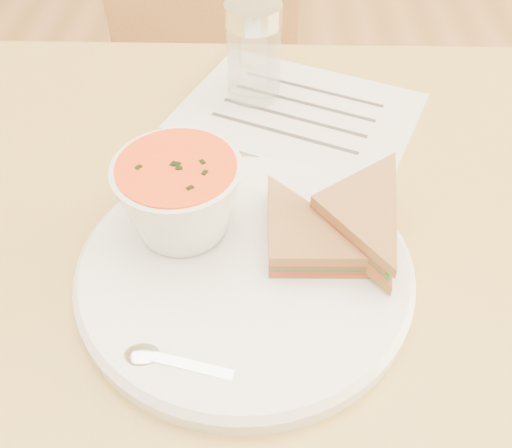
# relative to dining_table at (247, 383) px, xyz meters

# --- Properties ---
(dining_table) EXTENTS (1.00, 0.70, 0.75)m
(dining_table) POSITION_rel_dining_table_xyz_m (0.00, 0.00, 0.00)
(dining_table) COLOR brown
(dining_table) RESTS_ON floor
(chair_far) EXTENTS (0.49, 0.49, 0.87)m
(chair_far) POSITION_rel_dining_table_xyz_m (-0.05, 0.50, 0.06)
(chair_far) COLOR brown
(chair_far) RESTS_ON floor
(plate) EXTENTS (0.38, 0.38, 0.02)m
(plate) POSITION_rel_dining_table_xyz_m (0.01, -0.09, 0.38)
(plate) COLOR white
(plate) RESTS_ON dining_table
(soup_bowl) EXTENTS (0.13, 0.13, 0.08)m
(soup_bowl) POSITION_rel_dining_table_xyz_m (-0.06, -0.05, 0.43)
(soup_bowl) COLOR white
(soup_bowl) RESTS_ON plate
(sandwich_half_a) EXTENTS (0.11, 0.11, 0.03)m
(sandwich_half_a) POSITION_rel_dining_table_xyz_m (0.03, -0.11, 0.41)
(sandwich_half_a) COLOR #9A5C36
(sandwich_half_a) RESTS_ON plate
(sandwich_half_b) EXTENTS (0.15, 0.15, 0.03)m
(sandwich_half_b) POSITION_rel_dining_table_xyz_m (0.07, -0.05, 0.42)
(sandwich_half_b) COLOR #9A5C36
(sandwich_half_b) RESTS_ON plate
(spoon) EXTENTS (0.16, 0.06, 0.01)m
(spoon) POSITION_rel_dining_table_xyz_m (-0.03, -0.20, 0.40)
(spoon) COLOR silver
(spoon) RESTS_ON plate
(paper_menu) EXTENTS (0.35, 0.31, 0.00)m
(paper_menu) POSITION_rel_dining_table_xyz_m (0.06, 0.18, 0.38)
(paper_menu) COLOR silver
(paper_menu) RESTS_ON dining_table
(condiment_shaker) EXTENTS (0.07, 0.07, 0.13)m
(condiment_shaker) POSITION_rel_dining_table_xyz_m (0.00, 0.21, 0.44)
(condiment_shaker) COLOR silver
(condiment_shaker) RESTS_ON dining_table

